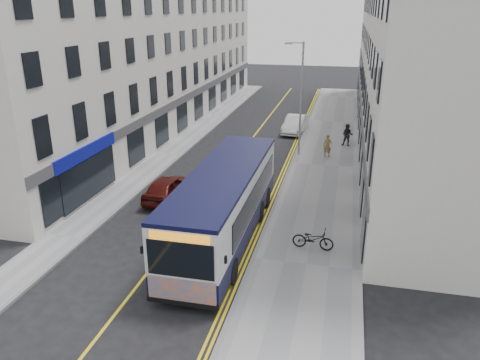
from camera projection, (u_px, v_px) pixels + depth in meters
The scene contains 17 objects.
ground at pixel (175, 238), 21.90m from camera, with size 140.00×140.00×0.00m, color black.
pavement_east at pixel (325, 166), 31.52m from camera, with size 4.50×64.00×0.12m, color gray.
pavement_west at pixel (168, 155), 33.89m from camera, with size 2.00×64.00×0.12m, color gray.
kerb_east at pixel (292, 164), 32.00m from camera, with size 0.18×64.00×0.13m, color slate.
kerb_west at pixel (181, 156), 33.68m from camera, with size 0.18×64.00×0.13m, color slate.
road_centre_line at pixel (235, 160), 32.86m from camera, with size 0.12×64.00×0.01m, color yellow.
road_dbl_yellow_inner at pixel (285, 164), 32.11m from camera, with size 0.10×64.00×0.01m, color yellow.
road_dbl_yellow_outer at pixel (288, 164), 32.07m from camera, with size 0.10×64.00×0.01m, color yellow.
terrace_east at pixel (405, 57), 36.40m from camera, with size 6.00×46.00×13.00m, color silver.
terrace_west at pixel (159, 51), 40.71m from camera, with size 6.00×46.00×13.00m, color silver.
streetlamp at pixel (300, 96), 32.28m from camera, with size 1.32×0.18×8.00m.
city_bus at pixel (224, 202), 21.14m from camera, with size 2.72×11.65×3.38m.
bicycle at pixel (313, 239), 20.49m from camera, with size 0.63×1.81×0.95m, color black.
pedestrian_near at pixel (327, 146), 33.04m from camera, with size 0.58×0.38×1.59m, color olive.
pedestrian_far at pixel (347, 135), 35.56m from camera, with size 0.83×0.65×1.71m, color black.
car_white at pixel (295, 124), 39.93m from camera, with size 1.54×4.41×1.45m, color silver.
car_maroon at pixel (168, 188), 26.01m from camera, with size 1.63×4.05×1.38m, color #440F0B.
Camera 1 is at (7.37, -18.40, 10.16)m, focal length 35.00 mm.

